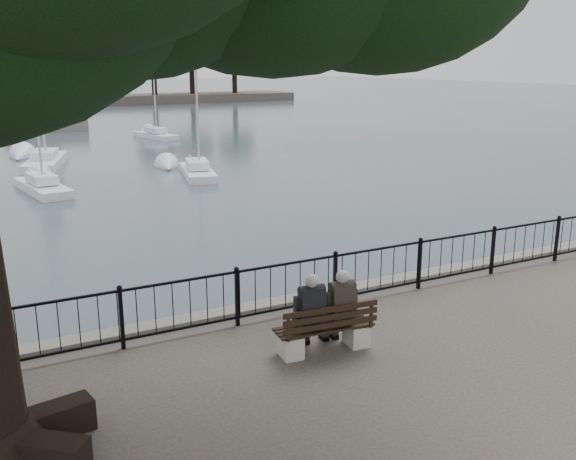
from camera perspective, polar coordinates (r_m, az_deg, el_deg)
harbor at (r=12.38m, az=-1.10°, el=-8.91°), size 260.00×260.00×1.20m
railing at (r=11.58m, az=0.00°, el=-4.99°), size 22.06×0.06×1.00m
bench at (r=10.29m, az=3.33°, el=-9.23°), size 1.64×0.63×0.84m
person_left at (r=10.14m, az=1.81°, el=-7.61°), size 0.41×0.69×1.34m
person_right at (r=10.35m, az=4.49°, el=-7.17°), size 0.41×0.69×1.34m
lion_monument at (r=57.58m, az=-21.20°, el=10.68°), size 6.32×6.32×9.24m
sailboat_b at (r=29.67m, az=-21.00°, el=3.81°), size 1.92×4.80×10.48m
sailboat_c at (r=31.93m, az=-8.04°, el=5.29°), size 2.39×4.95×9.12m
sailboat_f at (r=37.18m, az=-20.76°, el=5.84°), size 3.16×5.99×10.87m
sailboat_g at (r=48.47m, az=-11.68°, el=8.34°), size 2.24×4.80×9.15m
far_shore at (r=91.86m, az=-8.71°, el=13.69°), size 30.00×8.60×9.18m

